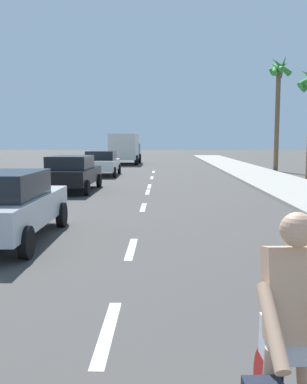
{
  "coord_description": "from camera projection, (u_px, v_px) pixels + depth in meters",
  "views": [
    {
      "loc": [
        0.65,
        1.05,
        2.26
      ],
      "look_at": [
        0.45,
        10.71,
        1.1
      ],
      "focal_mm": 40.64,
      "sensor_mm": 36.0,
      "label": 1
    }
  ],
  "objects": [
    {
      "name": "lane_stripe_3",
      "position": [
        131.0,
        249.0,
        9.06
      ],
      "size": [
        0.16,
        1.8,
        0.01
      ],
      "primitive_type": "cube",
      "color": "white",
      "rests_on": "ground"
    },
    {
      "name": "sidewalk_strip",
      "position": [
        288.0,
        186.0,
        20.93
      ],
      "size": [
        3.6,
        80.0,
        0.14
      ],
      "primitive_type": "cube",
      "color": "#9E998E",
      "rests_on": "ground"
    },
    {
      "name": "lane_stripe_6",
      "position": [
        149.0,
        186.0,
        21.22
      ],
      "size": [
        0.16,
        1.8,
        0.01
      ],
      "primitive_type": "cube",
      "color": "white",
      "rests_on": "ground"
    },
    {
      "name": "lane_stripe_7",
      "position": [
        152.0,
        178.0,
        26.07
      ],
      "size": [
        0.16,
        1.8,
        0.01
      ],
      "primitive_type": "cube",
      "color": "white",
      "rests_on": "ground"
    },
    {
      "name": "parked_car_white",
      "position": [
        102.0,
        162.0,
        27.53
      ],
      "size": [
        2.13,
        4.58,
        1.57
      ],
      "rotation": [
        0.0,
        0.0,
        0.01
      ],
      "color": "white",
      "rests_on": "ground"
    },
    {
      "name": "delivery_truck",
      "position": [
        125.0,
        148.0,
        40.5
      ],
      "size": [
        2.77,
        6.28,
        2.8
      ],
      "rotation": [
        0.0,
        0.0,
        -0.02
      ],
      "color": "#23478C",
      "rests_on": "ground"
    },
    {
      "name": "lane_stripe_8",
      "position": [
        154.0,
        172.0,
        30.83
      ],
      "size": [
        0.16,
        1.8,
        0.01
      ],
      "primitive_type": "cube",
      "color": "white",
      "rests_on": "ground"
    },
    {
      "name": "cyclist",
      "position": [
        287.0,
        369.0,
        2.73
      ],
      "size": [
        0.64,
        1.71,
        1.82
      ],
      "rotation": [
        0.0,
        0.0,
        3.19
      ],
      "color": "black",
      "rests_on": "ground"
    },
    {
      "name": "parked_car_black",
      "position": [
        72.0,
        172.0,
        19.14
      ],
      "size": [
        2.14,
        4.57,
        1.57
      ],
      "rotation": [
        0.0,
        0.0,
        -0.02
      ],
      "color": "black",
      "rests_on": "ground"
    },
    {
      "name": "lane_stripe_5",
      "position": [
        148.0,
        192.0,
        18.95
      ],
      "size": [
        0.16,
        1.8,
        0.01
      ],
      "primitive_type": "cube",
      "color": "white",
      "rests_on": "ground"
    },
    {
      "name": "ground_plane",
      "position": [
        148.0,
        192.0,
        19.09
      ],
      "size": [
        160.0,
        160.0,
        0.0
      ],
      "primitive_type": "plane",
      "color": "#423F3D"
    },
    {
      "name": "lane_stripe_4",
      "position": [
        143.0,
        207.0,
        14.61
      ],
      "size": [
        0.16,
        1.8,
        0.01
      ],
      "primitive_type": "cube",
      "color": "white",
      "rests_on": "ground"
    },
    {
      "name": "palm_tree_distant",
      "position": [
        278.0,
        85.0,
        30.79
      ],
      "size": [
        1.74,
        1.78,
        8.16
      ],
      "color": "brown",
      "rests_on": "ground"
    },
    {
      "name": "parked_car_silver",
      "position": [
        3.0,
        204.0,
        9.68
      ],
      "size": [
        2.12,
        4.55,
        1.57
      ],
      "rotation": [
        0.0,
        0.0,
        0.01
      ],
      "color": "#B7BABF",
      "rests_on": "ground"
    },
    {
      "name": "lane_stripe_2",
      "position": [
        108.0,
        331.0,
        5.15
      ],
      "size": [
        0.16,
        1.8,
        0.01
      ],
      "primitive_type": "cube",
      "color": "white",
      "rests_on": "ground"
    }
  ]
}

